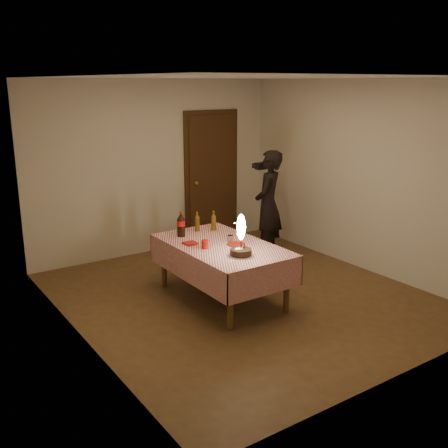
# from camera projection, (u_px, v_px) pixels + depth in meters

# --- Properties ---
(ground) EXTENTS (4.00, 4.50, 0.01)m
(ground) POSITION_uv_depth(u_px,v_px,m) (242.00, 296.00, 6.45)
(ground) COLOR brown
(ground) RESTS_ON ground
(room_shell) EXTENTS (4.04, 4.54, 2.62)m
(room_shell) POSITION_uv_depth(u_px,v_px,m) (242.00, 161.00, 6.10)
(room_shell) COLOR beige
(room_shell) RESTS_ON ground
(dining_table) EXTENTS (1.02, 1.72, 0.69)m
(dining_table) POSITION_uv_depth(u_px,v_px,m) (222.00, 252.00, 6.23)
(dining_table) COLOR brown
(dining_table) RESTS_ON ground
(birthday_cake) EXTENTS (0.30, 0.30, 0.47)m
(birthday_cake) POSITION_uv_depth(u_px,v_px,m) (241.00, 244.00, 5.76)
(birthday_cake) COLOR white
(birthday_cake) RESTS_ON dining_table
(red_plate) EXTENTS (0.22, 0.22, 0.01)m
(red_plate) POSITION_uv_depth(u_px,v_px,m) (236.00, 244.00, 6.18)
(red_plate) COLOR red
(red_plate) RESTS_ON dining_table
(red_cup) EXTENTS (0.08, 0.08, 0.10)m
(red_cup) POSITION_uv_depth(u_px,v_px,m) (205.00, 244.00, 6.03)
(red_cup) COLOR #B6110C
(red_cup) RESTS_ON dining_table
(clear_cup) EXTENTS (0.07, 0.07, 0.09)m
(clear_cup) POSITION_uv_depth(u_px,v_px,m) (230.00, 239.00, 6.25)
(clear_cup) COLOR silver
(clear_cup) RESTS_ON dining_table
(napkin_stack) EXTENTS (0.15, 0.15, 0.02)m
(napkin_stack) POSITION_uv_depth(u_px,v_px,m) (190.00, 243.00, 6.21)
(napkin_stack) COLOR #A31812
(napkin_stack) RESTS_ON dining_table
(cola_bottle) EXTENTS (0.10, 0.10, 0.32)m
(cola_bottle) POSITION_uv_depth(u_px,v_px,m) (181.00, 224.00, 6.48)
(cola_bottle) COLOR black
(cola_bottle) RESTS_ON dining_table
(amber_bottle_left) EXTENTS (0.06, 0.06, 0.25)m
(amber_bottle_left) POSITION_uv_depth(u_px,v_px,m) (182.00, 222.00, 6.71)
(amber_bottle_left) COLOR #51350D
(amber_bottle_left) RESTS_ON dining_table
(amber_bottle_right) EXTENTS (0.06, 0.06, 0.25)m
(amber_bottle_right) POSITION_uv_depth(u_px,v_px,m) (214.00, 221.00, 6.76)
(amber_bottle_right) COLOR #51350D
(amber_bottle_right) RESTS_ON dining_table
(amber_bottle_mid) EXTENTS (0.06, 0.06, 0.25)m
(amber_bottle_mid) POSITION_uv_depth(u_px,v_px,m) (197.00, 222.00, 6.72)
(amber_bottle_mid) COLOR #51350D
(amber_bottle_mid) RESTS_ON dining_table
(photographer) EXTENTS (0.70, 0.66, 1.61)m
(photographer) POSITION_uv_depth(u_px,v_px,m) (268.00, 205.00, 7.66)
(photographer) COLOR black
(photographer) RESTS_ON ground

